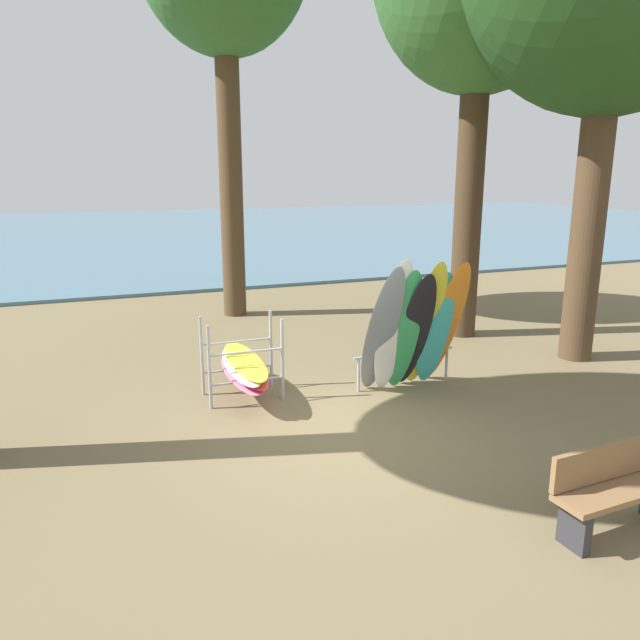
{
  "coord_description": "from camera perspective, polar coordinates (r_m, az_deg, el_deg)",
  "views": [
    {
      "loc": [
        -2.99,
        -6.94,
        3.39
      ],
      "look_at": [
        0.33,
        1.7,
        1.1
      ],
      "focal_mm": 34.11,
      "sensor_mm": 36.0,
      "label": 1
    }
  ],
  "objects": [
    {
      "name": "park_bench",
      "position": [
        6.62,
        25.99,
        -13.96
      ],
      "size": [
        1.42,
        0.49,
        0.85
      ],
      "color": "#2D2D33",
      "rests_on": "ground"
    },
    {
      "name": "board_storage_rack",
      "position": [
        9.34,
        -7.21,
        -4.28
      ],
      "size": [
        1.15,
        2.13,
        1.25
      ],
      "color": "#9EA0A5",
      "rests_on": "ground"
    },
    {
      "name": "leaning_board_pile",
      "position": [
        9.44,
        8.85,
        -0.81
      ],
      "size": [
        1.77,
        1.05,
        2.18
      ],
      "color": "gray",
      "rests_on": "ground"
    },
    {
      "name": "ground_plane",
      "position": [
        8.28,
        2.11,
        -10.28
      ],
      "size": [
        80.0,
        80.0,
        0.0
      ],
      "primitive_type": "plane",
      "color": "brown"
    },
    {
      "name": "lake_water",
      "position": [
        35.3,
        -16.24,
        7.91
      ],
      "size": [
        80.0,
        36.0,
        0.1
      ],
      "primitive_type": "cube",
      "color": "#477084",
      "rests_on": "ground"
    }
  ]
}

